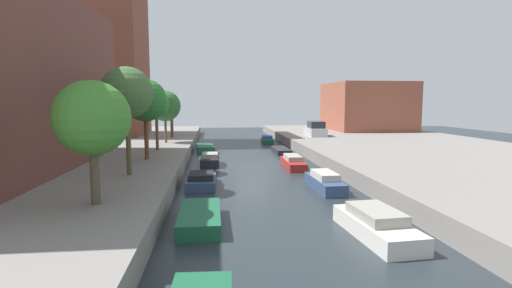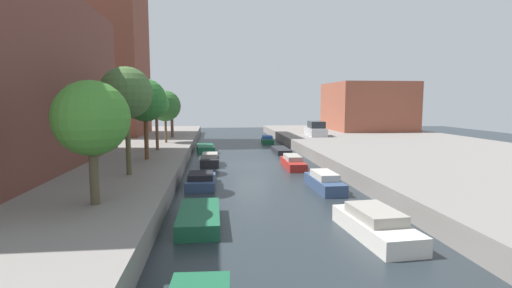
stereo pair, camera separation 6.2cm
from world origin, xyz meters
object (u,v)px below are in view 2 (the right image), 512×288
(street_tree_1, at_px, (126,93))
(moored_boat_left_3, at_px, (210,160))
(moored_boat_right_2, at_px, (293,162))
(street_tree_4, at_px, (165,106))
(parked_car, at_px, (316,130))
(moored_boat_left_2, at_px, (201,180))
(moored_boat_right_0, at_px, (375,225))
(moored_boat_right_3, at_px, (281,150))
(apartment_tower_far, at_px, (97,30))
(moored_boat_left_4, at_px, (205,149))
(moored_boat_right_1, at_px, (324,182))
(street_tree_0, at_px, (91,119))
(street_tree_5, at_px, (172,107))
(street_tree_2, at_px, (145,101))
(moored_boat_left_1, at_px, (199,218))
(low_block_right, at_px, (367,106))
(street_tree_3, at_px, (156,105))
(moored_boat_right_4, at_px, (267,140))

(street_tree_1, xyz_separation_m, moored_boat_left_3, (4.20, 8.44, -4.91))
(moored_boat_right_2, bearing_deg, street_tree_4, 138.48)
(parked_car, relative_size, moored_boat_left_2, 1.35)
(street_tree_1, xyz_separation_m, moored_boat_right_0, (10.33, -7.80, -4.88))
(moored_boat_right_3, bearing_deg, apartment_tower_far, 151.33)
(street_tree_4, bearing_deg, moored_boat_left_4, 5.64)
(moored_boat_right_1, bearing_deg, apartment_tower_far, 126.59)
(moored_boat_left_3, bearing_deg, moored_boat_left_2, -93.55)
(street_tree_0, distance_m, street_tree_5, 27.27)
(street_tree_0, bearing_deg, parked_car, 59.69)
(apartment_tower_far, bearing_deg, street_tree_4, -48.16)
(street_tree_2, xyz_separation_m, moored_boat_left_3, (4.20, 3.00, -4.54))
(street_tree_0, bearing_deg, moored_boat_left_1, 1.41)
(street_tree_0, xyz_separation_m, moored_boat_right_3, (10.86, 20.74, -4.03))
(low_block_right, xyz_separation_m, street_tree_1, (-25.42, -29.81, 1.13))
(parked_car, bearing_deg, street_tree_1, -126.67)
(street_tree_5, xyz_separation_m, moored_boat_left_4, (3.67, -5.12, -3.91))
(apartment_tower_far, bearing_deg, moored_boat_right_0, -60.40)
(street_tree_0, distance_m, moored_boat_left_3, 15.42)
(street_tree_0, xyz_separation_m, street_tree_3, (0.00, 16.20, 0.36))
(street_tree_3, xyz_separation_m, moored_boat_right_2, (10.32, -3.56, -4.24))
(parked_car, height_order, moored_boat_right_2, parked_car)
(moored_boat_right_1, relative_size, moored_boat_right_3, 0.99)
(street_tree_1, height_order, moored_boat_left_1, street_tree_1)
(moored_boat_left_3, xyz_separation_m, moored_boat_left_4, (-0.52, 7.83, -0.07))
(parked_car, distance_m, moored_boat_right_3, 8.52)
(low_block_right, bearing_deg, moored_boat_left_2, -127.12)
(street_tree_1, distance_m, moored_boat_left_1, 8.60)
(low_block_right, relative_size, moored_boat_right_0, 2.44)
(street_tree_3, distance_m, moored_boat_right_1, 15.63)
(moored_boat_left_4, relative_size, moored_boat_right_4, 1.25)
(moored_boat_right_2, bearing_deg, moored_boat_left_4, 124.98)
(moored_boat_left_2, height_order, moored_boat_left_3, moored_boat_left_3)
(moored_boat_left_4, xyz_separation_m, moored_boat_right_2, (6.65, -9.50, 0.05))
(moored_boat_right_2, bearing_deg, parked_car, 68.91)
(moored_boat_left_1, xyz_separation_m, moored_boat_left_4, (-0.23, 22.06, 0.04))
(street_tree_2, xyz_separation_m, street_tree_5, (-0.00, 15.94, -0.70))
(moored_boat_left_4, relative_size, moored_boat_right_3, 0.96)
(street_tree_3, relative_size, street_tree_5, 1.10)
(moored_boat_right_1, bearing_deg, street_tree_1, 178.04)
(parked_car, distance_m, moored_boat_left_4, 13.46)
(moored_boat_right_2, bearing_deg, moored_boat_right_0, -89.96)
(street_tree_1, height_order, moored_boat_right_0, street_tree_1)
(moored_boat_left_2, height_order, moored_boat_right_4, moored_boat_right_4)
(street_tree_0, height_order, moored_boat_left_1, street_tree_0)
(moored_boat_right_1, bearing_deg, moored_boat_right_4, 89.73)
(street_tree_0, xyz_separation_m, street_tree_2, (0.00, 11.33, 0.69))
(street_tree_5, xyz_separation_m, moored_boat_right_4, (10.72, 1.88, -3.89))
(street_tree_0, relative_size, street_tree_5, 1.10)
(street_tree_0, relative_size, moored_boat_right_1, 1.15)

